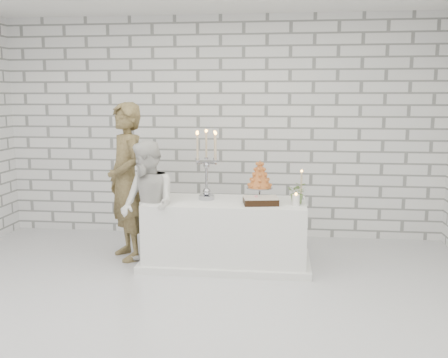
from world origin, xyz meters
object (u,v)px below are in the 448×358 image
bride (148,206)px  candelabra (206,165)px  cake_table (226,233)px  groom (126,182)px  croquembouche (260,180)px

bride → candelabra: (0.62, 0.28, 0.43)m
bride → candelabra: bearing=72.5°
cake_table → bride: bride is taller
cake_table → candelabra: 0.81m
groom → candelabra: (0.97, -0.07, 0.22)m
cake_table → candelabra: candelabra is taller
candelabra → croquembouche: 0.63m
bride → groom: bearing=-177.1°
candelabra → cake_table: bearing=-12.3°
cake_table → croquembouche: 0.72m
bride → croquembouche: 1.29m
groom → candelabra: 0.99m
cake_table → bride: (-0.85, -0.23, 0.35)m
bride → croquembouche: size_ratio=3.13×
groom → candelabra: groom is taller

